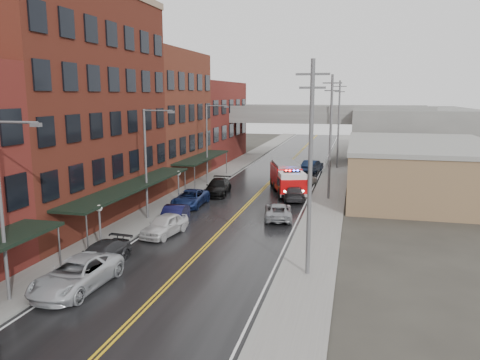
# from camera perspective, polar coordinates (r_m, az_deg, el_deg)

# --- Properties ---
(road) EXTENTS (11.00, 160.00, 0.02)m
(road) POSITION_cam_1_polar(r_m,az_deg,el_deg) (42.66, 0.60, -3.35)
(road) COLOR black
(road) RESTS_ON ground
(sidewalk_left) EXTENTS (3.00, 160.00, 0.15)m
(sidewalk_left) POSITION_cam_1_polar(r_m,az_deg,el_deg) (44.85, -8.53, -2.70)
(sidewalk_left) COLOR slate
(sidewalk_left) RESTS_ON ground
(sidewalk_right) EXTENTS (3.00, 160.00, 0.15)m
(sidewalk_right) POSITION_cam_1_polar(r_m,az_deg,el_deg) (41.63, 10.44, -3.78)
(sidewalk_right) COLOR slate
(sidewalk_right) RESTS_ON ground
(curb_left) EXTENTS (0.30, 160.00, 0.15)m
(curb_left) POSITION_cam_1_polar(r_m,az_deg,el_deg) (44.26, -6.55, -2.83)
(curb_left) COLOR gray
(curb_left) RESTS_ON ground
(curb_right) EXTENTS (0.30, 160.00, 0.15)m
(curb_right) POSITION_cam_1_polar(r_m,az_deg,el_deg) (41.75, 8.18, -3.67)
(curb_right) COLOR gray
(curb_right) RESTS_ON ground
(brick_building_b) EXTENTS (9.00, 20.00, 18.00)m
(brick_building_b) POSITION_cam_1_polar(r_m,az_deg,el_deg) (40.42, -20.71, 8.11)
(brick_building_b) COLOR #4C1F14
(brick_building_b) RESTS_ON ground
(brick_building_c) EXTENTS (9.00, 15.00, 15.00)m
(brick_building_c) POSITION_cam_1_polar(r_m,az_deg,el_deg) (55.79, -10.36, 7.51)
(brick_building_c) COLOR brown
(brick_building_c) RESTS_ON ground
(brick_building_far) EXTENTS (9.00, 20.00, 12.00)m
(brick_building_far) POSITION_cam_1_polar(r_m,az_deg,el_deg) (72.16, -4.60, 7.07)
(brick_building_far) COLOR maroon
(brick_building_far) RESTS_ON ground
(tan_building) EXTENTS (14.00, 22.00, 5.00)m
(tan_building) POSITION_cam_1_polar(r_m,az_deg,el_deg) (51.32, 20.99, 1.13)
(tan_building) COLOR #8D694B
(tan_building) RESTS_ON ground
(right_far_block) EXTENTS (18.00, 30.00, 8.00)m
(right_far_block) POSITION_cam_1_polar(r_m,az_deg,el_deg) (81.01, 19.96, 5.43)
(right_far_block) COLOR slate
(right_far_block) RESTS_ON ground
(awning_1) EXTENTS (2.60, 18.00, 3.09)m
(awning_1) POSITION_cam_1_polar(r_m,az_deg,el_deg) (38.10, -12.91, -0.70)
(awning_1) COLOR black
(awning_1) RESTS_ON ground
(awning_2) EXTENTS (2.60, 13.00, 3.09)m
(awning_2) POSITION_cam_1_polar(r_m,az_deg,el_deg) (54.08, -4.57, 2.75)
(awning_2) COLOR black
(awning_2) RESTS_ON ground
(globe_lamp_1) EXTENTS (0.44, 0.44, 3.12)m
(globe_lamp_1) POSITION_cam_1_polar(r_m,az_deg,el_deg) (31.76, -16.76, -4.34)
(globe_lamp_1) COLOR #59595B
(globe_lamp_1) RESTS_ON ground
(globe_lamp_2) EXTENTS (0.44, 0.44, 3.12)m
(globe_lamp_2) POSITION_cam_1_polar(r_m,az_deg,el_deg) (44.07, -7.52, 0.06)
(globe_lamp_2) COLOR #59595B
(globe_lamp_2) RESTS_ON ground
(street_lamp_0) EXTENTS (2.64, 0.22, 9.00)m
(street_lamp_0) POSITION_cam_1_polar(r_m,az_deg,el_deg) (24.88, -26.77, -2.25)
(street_lamp_0) COLOR #59595B
(street_lamp_0) RESTS_ON ground
(street_lamp_1) EXTENTS (2.64, 0.22, 9.00)m
(street_lamp_1) POSITION_cam_1_polar(r_m,az_deg,el_deg) (38.23, -11.10, 2.74)
(street_lamp_1) COLOR #59595B
(street_lamp_1) RESTS_ON ground
(street_lamp_2) EXTENTS (2.64, 0.22, 9.00)m
(street_lamp_2) POSITION_cam_1_polar(r_m,az_deg,el_deg) (53.07, -3.81, 5.01)
(street_lamp_2) COLOR #59595B
(street_lamp_2) RESTS_ON ground
(utility_pole_0) EXTENTS (1.80, 0.24, 12.00)m
(utility_pole_0) POSITION_cam_1_polar(r_m,az_deg,el_deg) (25.73, 8.56, 1.69)
(utility_pole_0) COLOR #59595B
(utility_pole_0) RESTS_ON ground
(utility_pole_1) EXTENTS (1.80, 0.24, 12.00)m
(utility_pole_1) POSITION_cam_1_polar(r_m,az_deg,el_deg) (45.55, 10.98, 5.37)
(utility_pole_1) COLOR #59595B
(utility_pole_1) RESTS_ON ground
(utility_pole_2) EXTENTS (1.80, 0.24, 12.00)m
(utility_pole_2) POSITION_cam_1_polar(r_m,az_deg,el_deg) (65.49, 11.93, 6.81)
(utility_pole_2) COLOR #59595B
(utility_pole_2) RESTS_ON ground
(overpass) EXTENTS (40.00, 10.00, 7.50)m
(overpass) POSITION_cam_1_polar(r_m,az_deg,el_deg) (73.08, 6.44, 7.07)
(overpass) COLOR slate
(overpass) RESTS_ON ground
(fire_truck) EXTENTS (5.14, 8.65, 3.01)m
(fire_truck) POSITION_cam_1_polar(r_m,az_deg,el_deg) (49.02, 5.79, 0.34)
(fire_truck) COLOR #B9080A
(fire_truck) RESTS_ON ground
(parked_car_left_2) EXTENTS (2.89, 5.93, 1.62)m
(parked_car_left_2) POSITION_cam_1_polar(r_m,az_deg,el_deg) (26.52, -19.30, -10.83)
(parked_car_left_2) COLOR #B2B5BA
(parked_car_left_2) RESTS_ON ground
(parked_car_left_3) EXTENTS (2.30, 4.86, 1.37)m
(parked_car_left_3) POSITION_cam_1_polar(r_m,az_deg,el_deg) (29.56, -16.60, -8.73)
(parked_car_left_3) COLOR #262629
(parked_car_left_3) RESTS_ON ground
(parked_car_left_4) EXTENTS (2.54, 4.79, 1.55)m
(parked_car_left_4) POSITION_cam_1_polar(r_m,az_deg,el_deg) (34.65, -9.17, -5.44)
(parked_car_left_4) COLOR silver
(parked_car_left_4) RESTS_ON ground
(parked_car_left_5) EXTENTS (2.26, 4.87, 1.54)m
(parked_car_left_5) POSITION_cam_1_polar(r_m,az_deg,el_deg) (37.00, -8.07, -4.39)
(parked_car_left_5) COLOR black
(parked_car_left_5) RESTS_ON ground
(parked_car_left_6) EXTENTS (2.57, 5.36, 1.47)m
(parked_car_left_6) POSITION_cam_1_polar(r_m,az_deg,el_deg) (43.24, -6.08, -2.23)
(parked_car_left_6) COLOR navy
(parked_car_left_6) RESTS_ON ground
(parked_car_left_7) EXTENTS (2.72, 5.61, 1.57)m
(parked_car_left_7) POSITION_cam_1_polar(r_m,az_deg,el_deg) (48.03, -2.71, -0.85)
(parked_car_left_7) COLOR black
(parked_car_left_7) RESTS_ON ground
(parked_car_right_0) EXTENTS (2.95, 5.05, 1.32)m
(parked_car_right_0) POSITION_cam_1_polar(r_m,az_deg,el_deg) (38.71, 4.68, -3.83)
(parked_car_right_0) COLOR gray
(parked_car_right_0) RESTS_ON ground
(parked_car_right_1) EXTENTS (2.70, 5.17, 1.43)m
(parked_car_right_1) POSITION_cam_1_polar(r_m,az_deg,el_deg) (45.86, 6.60, -1.54)
(parked_car_right_1) COLOR #29292C
(parked_car_right_1) RESTS_ON ground
(parked_car_right_2) EXTENTS (2.60, 4.44, 1.42)m
(parked_car_right_2) POSITION_cam_1_polar(r_m,az_deg,el_deg) (53.24, 8.02, 0.08)
(parked_car_right_2) COLOR silver
(parked_car_right_2) RESTS_ON ground
(parked_car_right_3) EXTENTS (2.71, 5.26, 1.65)m
(parked_car_right_3) POSITION_cam_1_polar(r_m,az_deg,el_deg) (62.51, 8.78, 1.70)
(parked_car_right_3) COLOR black
(parked_car_right_3) RESTS_ON ground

